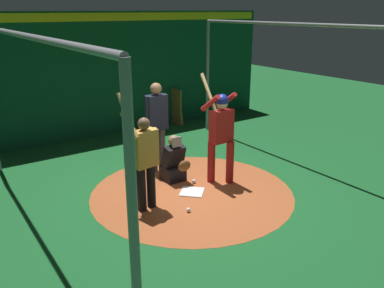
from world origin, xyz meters
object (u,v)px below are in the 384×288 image
(home_plate, at_px, (192,192))
(batter, at_px, (221,130))
(umpire, at_px, (157,122))
(baseball_1, at_px, (188,210))
(catcher, at_px, (174,163))
(bat_rack, at_px, (175,107))
(visitor, at_px, (145,157))
(baseball_0, at_px, (194,181))

(home_plate, relative_size, batter, 0.20)
(umpire, distance_m, baseball_1, 2.21)
(catcher, xyz_separation_m, bat_rack, (-3.53, 2.27, 0.12))
(batter, relative_size, baseball_1, 28.42)
(batter, xyz_separation_m, baseball_1, (0.68, -1.21, -1.03))
(umpire, height_order, baseball_1, umpire)
(baseball_1, bearing_deg, visitor, -135.91)
(bat_rack, bearing_deg, baseball_1, -30.19)
(batter, relative_size, catcher, 2.22)
(batter, xyz_separation_m, baseball_0, (-0.23, -0.46, -1.03))
(bat_rack, bearing_deg, baseball_0, -27.69)
(home_plate, distance_m, umpire, 1.67)
(batter, bearing_deg, catcher, -128.80)
(baseball_0, bearing_deg, catcher, -143.68)
(umpire, relative_size, baseball_0, 25.09)
(home_plate, distance_m, batter, 1.28)
(umpire, distance_m, baseball_0, 1.43)
(umpire, bearing_deg, catcher, -0.97)
(catcher, height_order, bat_rack, bat_rack)
(visitor, relative_size, baseball_1, 26.79)
(batter, relative_size, visitor, 1.06)
(home_plate, height_order, visitor, visitor)
(bat_rack, xyz_separation_m, baseball_0, (3.86, -2.02, -0.45))
(bat_rack, xyz_separation_m, baseball_1, (4.77, -2.77, -0.45))
(home_plate, bearing_deg, umpire, 178.53)
(batter, distance_m, baseball_1, 1.73)
(home_plate, height_order, bat_rack, bat_rack)
(baseball_0, bearing_deg, batter, 63.04)
(visitor, relative_size, bat_rack, 1.89)
(home_plate, bearing_deg, visitor, -86.07)
(home_plate, xyz_separation_m, bat_rack, (-4.17, 2.29, 0.48))
(catcher, relative_size, baseball_1, 12.80)
(batter, xyz_separation_m, umpire, (-1.22, -0.69, -0.02))
(home_plate, bearing_deg, catcher, 178.02)
(home_plate, xyz_separation_m, baseball_0, (-0.32, 0.27, 0.03))
(home_plate, distance_m, baseball_1, 0.77)
(umpire, height_order, visitor, visitor)
(umpire, bearing_deg, bat_rack, 141.83)
(baseball_1, bearing_deg, umpire, 164.73)
(umpire, xyz_separation_m, bat_rack, (-2.87, 2.26, -0.56))
(umpire, relative_size, bat_rack, 1.77)
(catcher, bearing_deg, visitor, -54.83)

